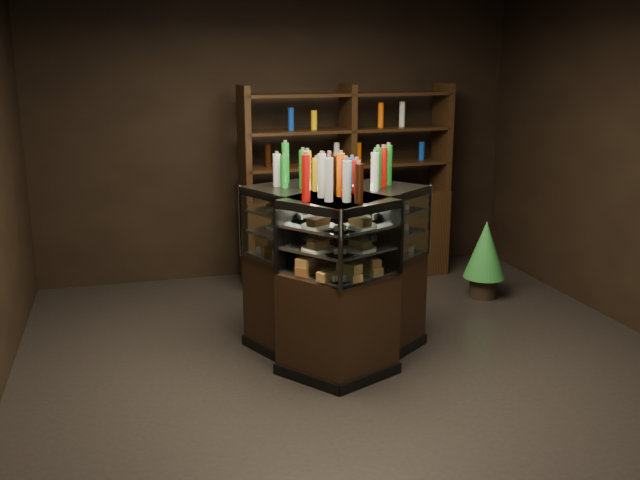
% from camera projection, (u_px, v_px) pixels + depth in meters
% --- Properties ---
extents(ground, '(5.00, 5.00, 0.00)m').
position_uv_depth(ground, '(354.00, 362.00, 5.42)').
color(ground, black).
rests_on(ground, ground).
extents(room_shell, '(5.02, 5.02, 3.01)m').
position_uv_depth(room_shell, '(358.00, 103.00, 4.94)').
color(room_shell, black).
rests_on(room_shell, ground).
extents(display_case, '(1.45, 1.34, 1.31)m').
position_uv_depth(display_case, '(336.00, 304.00, 5.38)').
color(display_case, black).
rests_on(display_case, ground).
extents(food_display, '(1.08, 1.09, 0.41)m').
position_uv_depth(food_display, '(337.00, 234.00, 5.25)').
color(food_display, '#B77641').
rests_on(food_display, display_case).
extents(bottles_top, '(0.92, 0.95, 0.30)m').
position_uv_depth(bottles_top, '(337.00, 173.00, 5.14)').
color(bottles_top, '#0F38B2').
rests_on(bottles_top, display_case).
extents(potted_conifer, '(0.40, 0.40, 0.85)m').
position_uv_depth(potted_conifer, '(486.00, 248.00, 6.79)').
color(potted_conifer, black).
rests_on(potted_conifer, ground).
extents(back_shelving, '(2.19, 0.53, 2.00)m').
position_uv_depth(back_shelving, '(347.00, 221.00, 7.34)').
color(back_shelving, black).
rests_on(back_shelving, ground).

